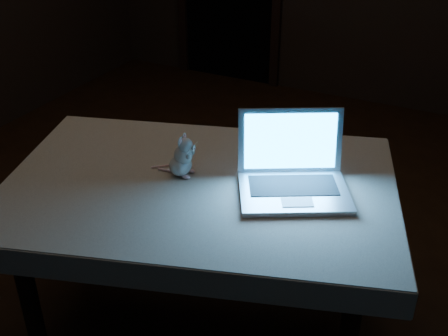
% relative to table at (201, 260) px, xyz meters
% --- Properties ---
extents(floor, '(5.00, 5.00, 0.00)m').
position_rel_table_xyz_m(floor, '(-0.26, 0.55, -0.39)').
color(floor, black).
rests_on(floor, ground).
extents(table, '(1.68, 1.34, 0.79)m').
position_rel_table_xyz_m(table, '(0.00, 0.00, 0.00)').
color(table, black).
rests_on(table, floor).
extents(tablecloth, '(1.81, 1.44, 0.11)m').
position_rel_table_xyz_m(tablecloth, '(0.03, 0.05, 0.35)').
color(tablecloth, beige).
rests_on(tablecloth, table).
extents(laptop, '(0.55, 0.53, 0.29)m').
position_rel_table_xyz_m(laptop, '(0.38, 0.08, 0.55)').
color(laptop, silver).
rests_on(laptop, tablecloth).
extents(plush_mouse, '(0.15, 0.15, 0.18)m').
position_rel_table_xyz_m(plush_mouse, '(-0.10, 0.02, 0.49)').
color(plush_mouse, silver).
rests_on(plush_mouse, tablecloth).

